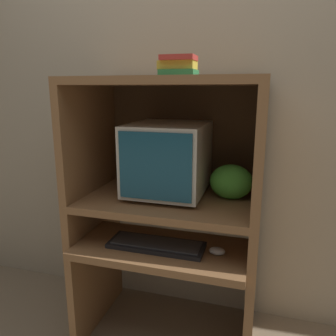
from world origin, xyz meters
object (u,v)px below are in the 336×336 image
(snack_bag, at_px, (231,182))
(mouse, at_px, (217,251))
(crt_monitor, at_px, (168,158))
(keyboard, at_px, (156,245))
(book_stack, at_px, (178,67))

(snack_bag, bearing_deg, mouse, -98.69)
(crt_monitor, xyz_separation_m, keyboard, (-0.00, -0.20, -0.39))
(snack_bag, relative_size, book_stack, 1.25)
(crt_monitor, relative_size, mouse, 5.82)
(snack_bag, bearing_deg, crt_monitor, -176.44)
(mouse, bearing_deg, keyboard, -178.08)
(book_stack, bearing_deg, snack_bag, 20.70)
(mouse, relative_size, book_stack, 0.44)
(crt_monitor, relative_size, snack_bag, 2.05)
(mouse, bearing_deg, crt_monitor, 147.61)
(keyboard, relative_size, mouse, 6.23)
(keyboard, distance_m, mouse, 0.29)
(mouse, height_order, snack_bag, snack_bag)
(crt_monitor, distance_m, keyboard, 0.44)
(keyboard, relative_size, snack_bag, 2.20)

